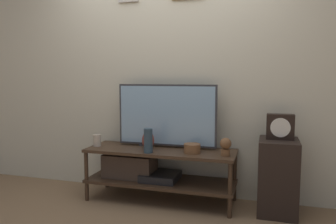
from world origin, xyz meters
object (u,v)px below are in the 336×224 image
vase_urn_stoneware (148,140)px  mantel_clock (280,127)px  candle_jar (97,140)px  decorative_bust (226,146)px  vase_wide_bowl (192,148)px  vase_tall_ceramic (148,141)px  television (167,115)px

vase_urn_stoneware → mantel_clock: mantel_clock is taller
candle_jar → decorative_bust: decorative_bust is taller
vase_urn_stoneware → candle_jar: vase_urn_stoneware is taller
vase_urn_stoneware → candle_jar: 0.56m
vase_wide_bowl → candle_jar: candle_jar is taller
vase_urn_stoneware → vase_wide_bowl: (0.46, -0.04, -0.05)m
mantel_clock → decorative_bust: bearing=-163.7°
vase_urn_stoneware → vase_tall_ceramic: 0.16m
vase_wide_bowl → candle_jar: 1.02m
vase_tall_ceramic → mantel_clock: bearing=10.8°
vase_urn_stoneware → candle_jar: bearing=-177.8°
vase_urn_stoneware → mantel_clock: size_ratio=0.74×
candle_jar → mantel_clock: (1.81, 0.10, 0.21)m
television → vase_tall_ceramic: 0.37m
vase_tall_ceramic → decorative_bust: (0.72, 0.09, -0.02)m
television → decorative_bust: television is taller
vase_wide_bowl → vase_tall_ceramic: vase_tall_ceramic is taller
television → vase_wide_bowl: (0.31, -0.18, -0.29)m
mantel_clock → vase_wide_bowl: bearing=-171.4°
vase_urn_stoneware → decorative_bust: 0.78m
vase_urn_stoneware → vase_wide_bowl: vase_urn_stoneware is taller
vase_tall_ceramic → mantel_clock: mantel_clock is taller
vase_urn_stoneware → vase_wide_bowl: bearing=-4.4°
vase_wide_bowl → mantel_clock: bearing=8.6°
vase_tall_ceramic → mantel_clock: (1.20, 0.23, 0.15)m
television → vase_wide_bowl: television is taller
candle_jar → mantel_clock: size_ratio=0.51×
television → vase_tall_ceramic: television is taller
television → decorative_bust: (0.63, -0.19, -0.24)m
candle_jar → decorative_bust: (1.34, -0.03, 0.03)m
candle_jar → mantel_clock: 1.83m
vase_wide_bowl → mantel_clock: 0.83m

